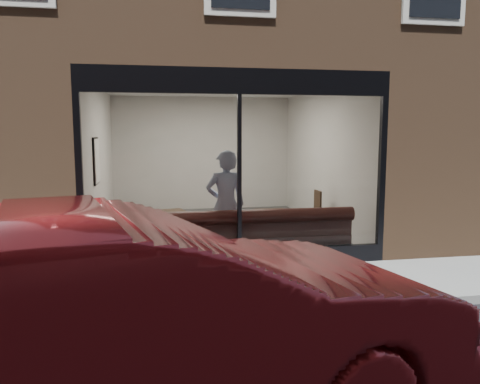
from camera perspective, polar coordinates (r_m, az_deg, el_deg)
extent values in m
plane|color=black|center=(5.87, 3.55, -14.84)|extent=(120.00, 120.00, 0.00)
cube|color=gray|center=(6.78, 1.50, -11.67)|extent=(40.00, 2.00, 0.01)
cube|color=gray|center=(5.81, 3.67, -14.48)|extent=(40.00, 0.10, 0.12)
cube|color=brown|center=(13.52, -20.65, 4.28)|extent=(2.50, 12.00, 3.20)
cube|color=brown|center=(14.22, 10.69, 4.75)|extent=(2.50, 12.00, 3.20)
cube|color=brown|center=(16.34, -5.61, 5.17)|extent=(5.00, 6.00, 3.20)
plane|color=#2D2D30|center=(10.59, -2.89, -4.62)|extent=(6.00, 6.00, 0.00)
plane|color=white|center=(10.41, -3.01, 12.72)|extent=(6.00, 6.00, 0.00)
plane|color=beige|center=(13.35, -4.57, 4.69)|extent=(5.00, 0.00, 5.00)
plane|color=beige|center=(10.37, -16.76, 3.64)|extent=(0.00, 6.00, 6.00)
plane|color=beige|center=(10.97, 10.09, 4.03)|extent=(0.00, 6.00, 6.00)
cube|color=black|center=(7.73, -0.08, -8.16)|extent=(5.00, 0.10, 0.30)
cube|color=black|center=(7.48, -0.09, 13.36)|extent=(5.00, 0.10, 0.40)
cube|color=black|center=(7.47, -0.09, 2.24)|extent=(0.06, 0.10, 2.50)
plane|color=white|center=(7.44, -0.04, 2.22)|extent=(4.80, 0.00, 4.80)
cube|color=#371814|center=(8.09, -0.58, -6.90)|extent=(4.00, 0.55, 0.45)
imported|color=#9FB1D3|center=(8.16, -1.76, -1.57)|extent=(0.72, 0.49, 1.90)
cube|color=black|center=(8.74, -8.54, -2.45)|extent=(0.69, 0.69, 0.04)
cube|color=black|center=(8.71, 3.84, -2.42)|extent=(0.59, 0.59, 0.04)
cube|color=black|center=(10.32, 8.41, -3.76)|extent=(0.38, 0.38, 0.04)
cube|color=white|center=(9.61, -17.04, 3.66)|extent=(0.02, 0.64, 0.86)
imported|color=maroon|center=(3.50, -13.69, -15.91)|extent=(5.42, 2.98, 1.69)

